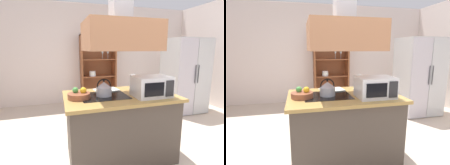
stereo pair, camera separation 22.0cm
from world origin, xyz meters
TOP-DOWN VIEW (x-y plane):
  - ground_plane at (0.00, 0.00)m, footprint 7.80×7.80m
  - wall_back at (0.00, 3.00)m, footprint 6.00×0.12m
  - kitchen_island at (-0.19, 0.14)m, footprint 1.46×0.93m
  - range_hood at (-0.19, 0.14)m, footprint 0.90×0.70m
  - refrigerator at (1.92, 1.43)m, footprint 0.90×0.78m
  - dish_cabinet at (0.11, 2.78)m, footprint 0.97×0.40m
  - kettle at (-0.41, 0.14)m, footprint 0.20×0.20m
  - cutting_board at (-0.30, 0.41)m, footprint 0.37×0.29m
  - microwave at (0.17, -0.06)m, footprint 0.46×0.35m
  - wine_glass_on_counter at (0.15, 0.47)m, footprint 0.08×0.08m
  - fruit_bowl at (-0.74, 0.11)m, footprint 0.27×0.27m

SIDE VIEW (x-z plane):
  - ground_plane at x=0.00m, z-range 0.00..0.00m
  - kitchen_island at x=-0.19m, z-range 0.00..0.90m
  - dish_cabinet at x=0.11m, z-range -0.10..1.77m
  - refrigerator at x=1.92m, z-range 0.00..1.75m
  - cutting_board at x=-0.30m, z-range 0.90..0.92m
  - fruit_bowl at x=-0.74m, z-range 0.87..1.01m
  - kettle at x=-0.41m, z-range 0.88..1.11m
  - microwave at x=0.17m, z-range 0.90..1.16m
  - wine_glass_on_counter at x=0.15m, z-range 0.95..1.16m
  - wall_back at x=0.00m, z-range 0.00..2.70m
  - range_hood at x=-0.19m, z-range 1.16..2.38m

